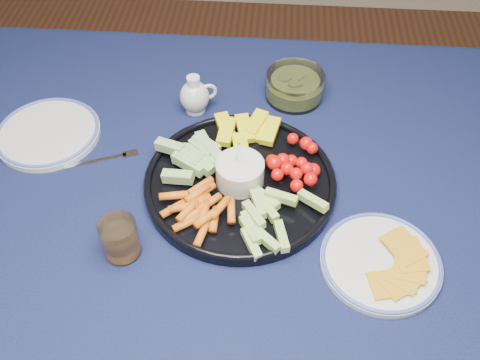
# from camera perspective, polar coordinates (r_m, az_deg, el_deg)

# --- Properties ---
(dining_table) EXTENTS (1.67, 1.07, 0.75)m
(dining_table) POSITION_cam_1_polar(r_m,az_deg,el_deg) (1.11, 0.39, -4.36)
(dining_table) COLOR #4D3119
(dining_table) RESTS_ON ground
(crudite_platter) EXTENTS (0.37, 0.37, 0.12)m
(crudite_platter) POSITION_cam_1_polar(r_m,az_deg,el_deg) (1.04, -0.15, 0.07)
(crudite_platter) COLOR black
(crudite_platter) RESTS_ON dining_table
(creamer_pitcher) EXTENTS (0.08, 0.07, 0.09)m
(creamer_pitcher) POSITION_cam_1_polar(r_m,az_deg,el_deg) (1.19, -4.82, 8.91)
(creamer_pitcher) COLOR silver
(creamer_pitcher) RESTS_ON dining_table
(pickle_bowl) EXTENTS (0.13, 0.13, 0.06)m
(pickle_bowl) POSITION_cam_1_polar(r_m,az_deg,el_deg) (1.24, 5.85, 9.85)
(pickle_bowl) COLOR white
(pickle_bowl) RESTS_ON dining_table
(cheese_plate) EXTENTS (0.21, 0.21, 0.02)m
(cheese_plate) POSITION_cam_1_polar(r_m,az_deg,el_deg) (0.97, 14.82, -8.32)
(cheese_plate) COLOR silver
(cheese_plate) RESTS_ON dining_table
(juice_tumbler) EXTENTS (0.07, 0.07, 0.08)m
(juice_tumbler) POSITION_cam_1_polar(r_m,az_deg,el_deg) (0.96, -12.64, -6.27)
(juice_tumbler) COLOR white
(juice_tumbler) RESTS_ON dining_table
(fork_left) EXTENTS (0.14, 0.07, 0.00)m
(fork_left) POSITION_cam_1_polar(r_m,az_deg,el_deg) (1.14, -13.88, 2.22)
(fork_left) COLOR silver
(fork_left) RESTS_ON dining_table
(fork_right) EXTENTS (0.18, 0.10, 0.00)m
(fork_right) POSITION_cam_1_polar(r_m,az_deg,el_deg) (0.97, 15.53, -9.21)
(fork_right) COLOR silver
(fork_right) RESTS_ON dining_table
(side_plate_extra) EXTENTS (0.22, 0.22, 0.02)m
(side_plate_extra) POSITION_cam_1_polar(r_m,az_deg,el_deg) (1.22, -19.80, 4.78)
(side_plate_extra) COLOR silver
(side_plate_extra) RESTS_ON dining_table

